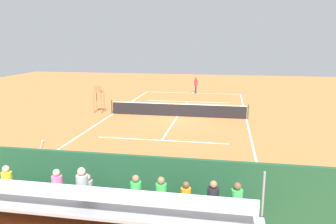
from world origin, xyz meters
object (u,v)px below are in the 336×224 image
tennis_net (177,110)px  tennis_ball_near (171,95)px  tennis_racket (193,93)px  line_judge (40,165)px  courtside_bench (197,192)px  umpire_chair (99,96)px  bleacher_stand (103,205)px  equipment_bag (146,200)px  tennis_player (196,84)px

tennis_net → tennis_ball_near: size_ratio=156.06×
tennis_racket → line_judge: (3.25, 24.26, 1.00)m
courtside_bench → line_judge: line_judge is taller
umpire_chair → tennis_racket: size_ratio=3.71×
umpire_chair → tennis_ball_near: (-4.19, -8.94, -1.28)m
umpire_chair → courtside_bench: bearing=123.3°
tennis_net → tennis_racket: bearing=-90.2°
tennis_ball_near → line_judge: bearing=86.9°
umpire_chair → tennis_racket: (-6.24, -11.05, -1.30)m
line_judge → tennis_net: bearing=-103.8°
tennis_net → umpire_chair: 6.26m
bleacher_stand → umpire_chair: bleacher_stand is taller
tennis_racket → tennis_ball_near: size_ratio=8.74×
bleacher_stand → tennis_racket: bearing=-89.8°
tennis_net → tennis_racket: 11.24m
bleacher_stand → tennis_ball_near: (2.14, -24.47, -0.92)m
tennis_ball_near → line_judge: 22.21m
tennis_ball_near → tennis_net: bearing=102.4°
umpire_chair → line_judge: (-2.99, 13.22, -0.30)m
equipment_bag → bleacher_stand: bearing=68.4°
courtside_bench → tennis_player: tennis_player is taller
bleacher_stand → equipment_bag: size_ratio=10.07×
bleacher_stand → tennis_player: bleacher_stand is taller
tennis_net → bleacher_stand: size_ratio=1.14×
umpire_chair → tennis_racket: umpire_chair is taller
tennis_player → bleacher_stand: bearing=89.5°
equipment_bag → tennis_player: size_ratio=0.47×
tennis_net → line_judge: bearing=76.2°
tennis_racket → tennis_ball_near: bearing=45.8°
courtside_bench → tennis_ball_near: 22.88m
tennis_ball_near → bleacher_stand: bearing=95.0°
umpire_chair → equipment_bag: size_ratio=2.38×
equipment_bag → line_judge: line_judge is taller
tennis_net → line_judge: line_judge is taller
umpire_chair → equipment_bag: (-7.11, 13.58, -1.13)m
umpire_chair → bleacher_stand: bearing=112.2°
tennis_ball_near → umpire_chair: bearing=64.9°
tennis_player → tennis_racket: 1.12m
tennis_net → umpire_chair: size_ratio=4.81×
tennis_net → equipment_bag: size_ratio=11.44×
umpire_chair → equipment_bag: 15.37m
tennis_net → bleacher_stand: 15.36m
tennis_ball_near → courtside_bench: bearing=101.7°
equipment_bag → tennis_racket: (0.87, -24.63, -0.16)m
bleacher_stand → line_judge: 4.07m
tennis_racket → courtside_bench: bearing=96.0°
bleacher_stand → tennis_racket: bleacher_stand is taller
equipment_bag → tennis_racket: equipment_bag is taller
tennis_net → line_judge: size_ratio=5.35×
bleacher_stand → equipment_bag: bearing=-111.6°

